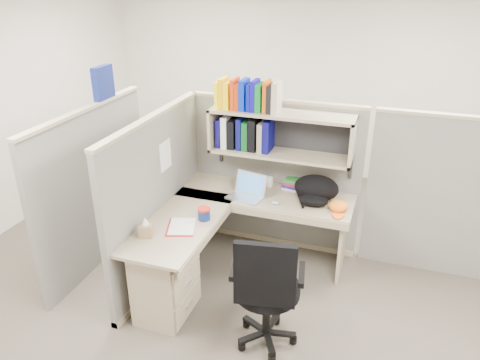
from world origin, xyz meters
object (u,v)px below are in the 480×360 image
at_px(desk, 195,257).
at_px(snack_canister, 204,214).
at_px(laptop, 245,187).
at_px(task_chair, 266,308).
at_px(backpack, 315,190).

height_order(desk, snack_canister, snack_canister).
xyz_separation_m(desk, laptop, (0.24, 0.71, 0.41)).
height_order(desk, laptop, laptop).
xyz_separation_m(laptop, task_chair, (0.54, -1.09, -0.47)).
bearing_deg(snack_canister, laptop, 67.19).
xyz_separation_m(desk, task_chair, (0.78, -0.38, -0.06)).
relative_size(laptop, backpack, 0.78).
xyz_separation_m(backpack, snack_canister, (-0.88, -0.66, -0.07)).
relative_size(laptop, task_chair, 0.31).
xyz_separation_m(desk, backpack, (0.90, 0.86, 0.42)).
distance_m(laptop, snack_canister, 0.56).
distance_m(laptop, backpack, 0.68).
bearing_deg(snack_canister, task_chair, -37.15).
relative_size(laptop, snack_canister, 2.90).
bearing_deg(backpack, snack_canister, -147.63).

